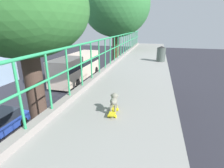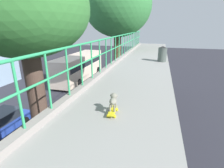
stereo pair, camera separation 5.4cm
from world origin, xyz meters
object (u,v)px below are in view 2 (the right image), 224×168
toy_skateboard (113,111)px  litter_bin (162,54)px  car_white_fifth (66,117)px  small_dog (113,100)px  city_bus (79,66)px

toy_skateboard → litter_bin: 6.08m
car_white_fifth → litter_bin: 7.83m
car_white_fifth → litter_bin: litter_bin is taller
toy_skateboard → small_dog: 0.24m
litter_bin → city_bus: bearing=132.7°
city_bus → litter_bin: litter_bin is taller
city_bus → toy_skateboard: 19.79m
small_dog → litter_bin: 6.00m
toy_skateboard → litter_bin: size_ratio=0.59×
small_dog → city_bus: bearing=118.6°
toy_skateboard → small_dog: size_ratio=1.28×
small_dog → toy_skateboard: bearing=-87.4°
car_white_fifth → small_dog: (5.18, -6.35, 4.71)m
city_bus → small_dog: bearing=-61.4°
city_bus → small_dog: 19.77m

